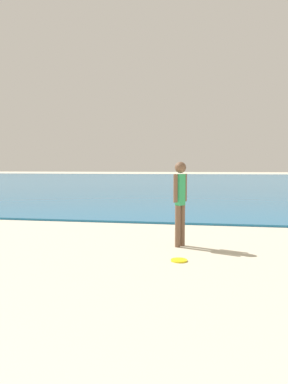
{
  "coord_description": "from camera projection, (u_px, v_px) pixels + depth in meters",
  "views": [
    {
      "loc": [
        1.79,
        1.37,
        1.52
      ],
      "look_at": [
        0.41,
        9.45,
        0.91
      ],
      "focal_mm": 32.27,
      "sensor_mm": 36.0,
      "label": 1
    }
  ],
  "objects": [
    {
      "name": "water",
      "position": [
        187.0,
        180.0,
        38.71
      ],
      "size": [
        160.0,
        60.0,
        0.06
      ],
      "primitive_type": "cube",
      "color": "#1E6B9E",
      "rests_on": "ground"
    },
    {
      "name": "person_standing",
      "position": [
        180.0,
        199.0,
        6.51
      ],
      "size": [
        0.24,
        0.32,
        1.61
      ],
      "rotation": [
        0.0,
        0.0,
        4.13
      ],
      "color": "brown",
      "rests_on": "ground"
    },
    {
      "name": "frisbee",
      "position": [
        179.0,
        260.0,
        5.55
      ],
      "size": [
        0.27,
        0.27,
        0.03
      ],
      "primitive_type": "cylinder",
      "color": "yellow",
      "rests_on": "ground"
    }
  ]
}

